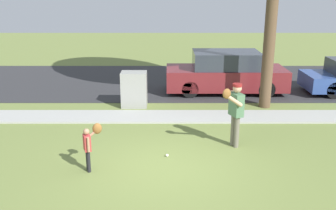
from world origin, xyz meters
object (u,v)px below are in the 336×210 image
person_adult (236,108)px  parked_suv_maroon (227,73)px  baseball (168,155)px  utility_cabinet (135,89)px  person_child (91,142)px

person_adult → parked_suv_maroon: 5.53m
baseball → utility_cabinet: 4.43m
person_child → utility_cabinet: 4.98m
baseball → utility_cabinet: utility_cabinet is taller
person_adult → parked_suv_maroon: bearing=-117.9°
person_child → parked_suv_maroon: size_ratio=0.23×
parked_suv_maroon → person_child: bearing=59.3°
person_child → baseball: size_ratio=14.65×
baseball → person_adult: bearing=20.5°
person_adult → person_child: (-3.52, -1.37, -0.37)m
person_adult → utility_cabinet: 4.64m
person_adult → parked_suv_maroon: person_adult is taller
parked_suv_maroon → utility_cabinet: bearing=28.9°
person_child → utility_cabinet: size_ratio=0.87×
person_adult → baseball: 2.15m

